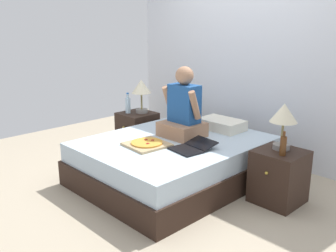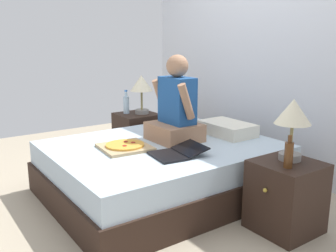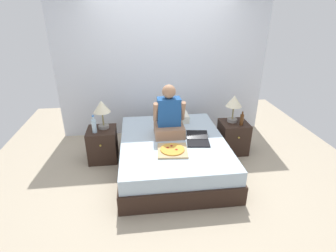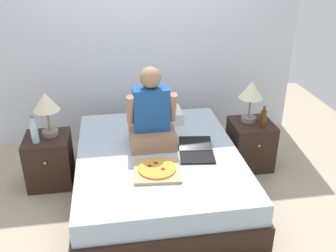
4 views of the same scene
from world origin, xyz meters
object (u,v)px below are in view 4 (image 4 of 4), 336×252
beer_bottle (263,118)px  person_seated (151,117)px  lamp_on_right_nightstand (251,93)px  bed (158,173)px  nightstand_right (250,144)px  nightstand_left (50,160)px  lamp_on_left_nightstand (46,105)px  water_bottle (34,132)px  laptop (197,153)px  pizza_box (157,170)px

beer_bottle → person_seated: bearing=-175.7°
lamp_on_right_nightstand → bed: bearing=-158.4°
nightstand_right → lamp_on_right_nightstand: 0.59m
person_seated → nightstand_left: bearing=169.7°
lamp_on_left_nightstand → water_bottle: (-0.12, -0.14, -0.22)m
bed → beer_bottle: (1.15, 0.26, 0.39)m
water_bottle → beer_bottle: size_ratio=1.20×
lamp_on_left_nightstand → laptop: 1.53m
pizza_box → beer_bottle: bearing=26.9°
water_bottle → person_seated: (1.12, -0.10, 0.12)m
nightstand_right → pizza_box: bearing=-147.9°
nightstand_right → person_seated: 1.23m
lamp_on_left_nightstand → lamp_on_right_nightstand: size_ratio=1.00×
bed → nightstand_right: (1.08, 0.36, 0.03)m
nightstand_left → nightstand_right: bearing=0.0°
nightstand_left → beer_bottle: size_ratio=2.29×
bed → nightstand_left: 1.14m
water_bottle → nightstand_right: 2.27m
nightstand_left → lamp_on_right_nightstand: 2.20m
bed → nightstand_left: bearing=161.3°
bed → person_seated: (-0.04, 0.18, 0.53)m
person_seated → lamp_on_right_nightstand: bearing=12.4°
bed → water_bottle: 1.26m
water_bottle → person_seated: 1.13m
person_seated → bed: bearing=-78.2°
lamp_on_left_nightstand → beer_bottle: 2.20m
nightstand_left → nightstand_right: 2.15m
water_bottle → laptop: bearing=-14.4°
lamp_on_right_nightstand → person_seated: person_seated is taller
lamp_on_right_nightstand → beer_bottle: lamp_on_right_nightstand is taller
nightstand_left → lamp_on_left_nightstand: size_ratio=1.17×
nightstand_left → bed: bearing=-18.7°
nightstand_right → bed: bearing=-161.3°
nightstand_left → lamp_on_right_nightstand: lamp_on_right_nightstand is taller
nightstand_right → pizza_box: size_ratio=1.21×
lamp_on_right_nightstand → pizza_box: lamp_on_right_nightstand is taller
lamp_on_right_nightstand → pizza_box: size_ratio=1.04×
bed → beer_bottle: beer_bottle is taller
nightstand_left → nightstand_right: same height
beer_bottle → person_seated: 1.19m
nightstand_left → pizza_box: (1.02, -0.71, 0.23)m
water_bottle → pizza_box: water_bottle is taller
lamp_on_right_nightstand → pizza_box: (-1.10, -0.76, -0.36)m
lamp_on_left_nightstand → person_seated: size_ratio=0.58×
bed → lamp_on_left_nightstand: bearing=158.2°
nightstand_left → lamp_on_left_nightstand: (0.04, 0.05, 0.59)m
bed → nightstand_right: nightstand_right is taller
nightstand_right → laptop: laptop is taller
lamp_on_right_nightstand → pizza_box: bearing=-145.4°
lamp_on_left_nightstand → water_bottle: size_ratio=1.63×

